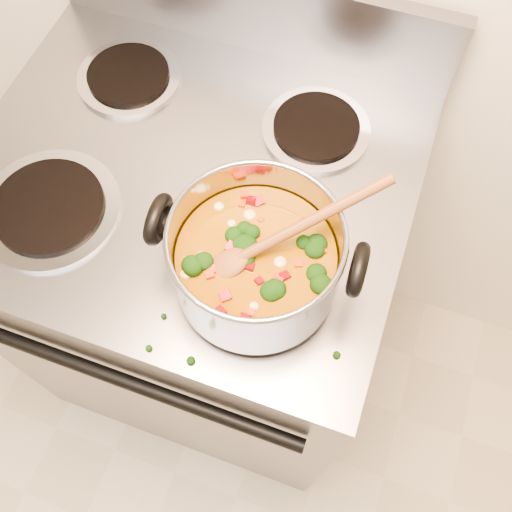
{
  "coord_description": "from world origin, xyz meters",
  "views": [
    {
      "loc": [
        0.28,
        0.66,
        1.72
      ],
      "look_at": [
        0.16,
        1.0,
        1.01
      ],
      "focal_mm": 40.0,
      "sensor_mm": 36.0,
      "label": 1
    }
  ],
  "objects": [
    {
      "name": "cooktop_crumbs",
      "position": [
        0.15,
        0.96,
        0.92
      ],
      "size": [
        0.36,
        0.35,
        0.01
      ],
      "color": "black",
      "rests_on": "electric_range"
    },
    {
      "name": "stockpot",
      "position": [
        0.16,
        1.0,
        1.0
      ],
      "size": [
        0.3,
        0.24,
        0.15
      ],
      "rotation": [
        0.0,
        0.0,
        0.06
      ],
      "color": "#9E9EA5",
      "rests_on": "electric_range"
    },
    {
      "name": "wooden_spoon",
      "position": [
        0.17,
        1.01,
        1.04
      ],
      "size": [
        0.23,
        0.2,
        0.12
      ],
      "rotation": [
        0.0,
        0.0,
        0.7
      ],
      "color": "brown",
      "rests_on": "stockpot"
    },
    {
      "name": "electric_range",
      "position": [
        -0.02,
        1.16,
        0.47
      ],
      "size": [
        0.77,
        0.69,
        1.08
      ],
      "color": "gray",
      "rests_on": "ground"
    }
  ]
}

